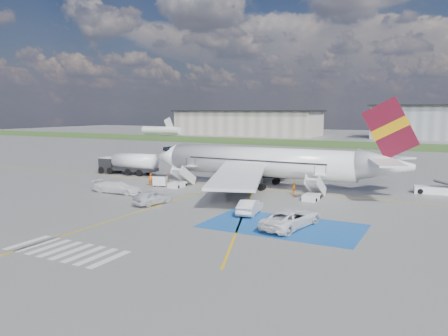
{
  "coord_description": "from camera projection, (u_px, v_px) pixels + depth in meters",
  "views": [
    {
      "loc": [
        23.0,
        -40.15,
        10.25
      ],
      "look_at": [
        -0.82,
        5.3,
        3.5
      ],
      "focal_mm": 35.0,
      "sensor_mm": 36.0,
      "label": 1
    }
  ],
  "objects": [
    {
      "name": "crew_fwd",
      "position": [
        151.0,
        180.0,
        59.98
      ],
      "size": [
        0.74,
        0.7,
        1.7
      ],
      "primitive_type": "imported",
      "rotation": [
        0.0,
        0.0,
        0.67
      ],
      "color": "orange",
      "rests_on": "ground"
    },
    {
      "name": "van_white_b",
      "position": [
        117.0,
        185.0,
        54.51
      ],
      "size": [
        5.21,
        2.21,
        2.03
      ],
      "primitive_type": "imported",
      "rotation": [
        0.0,
        0.0,
        1.59
      ],
      "color": "white",
      "rests_on": "ground"
    },
    {
      "name": "crew_nose",
      "position": [
        167.0,
        179.0,
        60.81
      ],
      "size": [
        0.85,
        0.92,
        1.52
      ],
      "primitive_type": "imported",
      "rotation": [
        0.0,
        0.0,
        -1.11
      ],
      "color": "orange",
      "rests_on": "ground"
    },
    {
      "name": "fuel_tanker",
      "position": [
        129.0,
        165.0,
        70.75
      ],
      "size": [
        10.24,
        3.5,
        3.44
      ],
      "rotation": [
        0.0,
        0.0,
        0.07
      ],
      "color": "black",
      "rests_on": "ground"
    },
    {
      "name": "taxiway_line_diag",
      "position": [
        253.0,
        189.0,
        57.71
      ],
      "size": [
        20.71,
        56.45,
        0.01
      ],
      "primitive_type": "cube",
      "rotation": [
        0.0,
        0.0,
        0.35
      ],
      "color": "gold",
      "rests_on": "ground"
    },
    {
      "name": "staging_box",
      "position": [
        283.0,
        226.0,
        39.06
      ],
      "size": [
        14.0,
        8.0,
        0.01
      ],
      "primitive_type": "cube",
      "color": "#19509B",
      "rests_on": "ground"
    },
    {
      "name": "van_white_a",
      "position": [
        292.0,
        215.0,
        38.55
      ],
      "size": [
        3.65,
        6.15,
        2.16
      ],
      "primitive_type": "imported",
      "rotation": [
        0.0,
        0.0,
        2.96
      ],
      "color": "white",
      "rests_on": "ground"
    },
    {
      "name": "crosswalk",
      "position": [
        66.0,
        250.0,
        32.2
      ],
      "size": [
        9.0,
        4.0,
        0.01
      ],
      "color": "silver",
      "rests_on": "ground"
    },
    {
      "name": "taxiway_line_main",
      "position": [
        253.0,
        189.0,
        57.71
      ],
      "size": [
        120.0,
        0.2,
        0.01
      ],
      "primitive_type": "cube",
      "color": "gold",
      "rests_on": "ground"
    },
    {
      "name": "belt_loader",
      "position": [
        437.0,
        190.0,
        54.19
      ],
      "size": [
        5.86,
        2.91,
        1.7
      ],
      "rotation": [
        0.0,
        0.0,
        0.18
      ],
      "color": "silver",
      "rests_on": "ground"
    },
    {
      "name": "gpu_cart",
      "position": [
        160.0,
        181.0,
        59.57
      ],
      "size": [
        2.05,
        1.61,
        1.5
      ],
      "rotation": [
        0.0,
        0.0,
        0.29
      ],
      "color": "silver",
      "rests_on": "ground"
    },
    {
      "name": "car_silver_b",
      "position": [
        250.0,
        207.0,
        43.5
      ],
      "size": [
        2.25,
        4.78,
        1.52
      ],
      "primitive_type": "imported",
      "rotation": [
        0.0,
        0.0,
        3.28
      ],
      "color": "#B8BAC0",
      "rests_on": "ground"
    },
    {
      "name": "airstairs_fwd",
      "position": [
        179.0,
        182.0,
        59.11
      ],
      "size": [
        1.9,
        5.2,
        3.6
      ],
      "color": "silver",
      "rests_on": "ground"
    },
    {
      "name": "airliner",
      "position": [
        270.0,
        162.0,
        58.33
      ],
      "size": [
        36.81,
        32.95,
        11.92
      ],
      "color": "silver",
      "rests_on": "ground"
    },
    {
      "name": "taxiway_line_cross",
      "position": [
        108.0,
        221.0,
        40.7
      ],
      "size": [
        0.2,
        60.0,
        0.01
      ],
      "primitive_type": "cube",
      "color": "gold",
      "rests_on": "ground"
    },
    {
      "name": "terminal_centre",
      "position": [
        444.0,
        123.0,
        155.73
      ],
      "size": [
        48.0,
        18.0,
        12.0
      ],
      "primitive_type": "cube",
      "color": "gray",
      "rests_on": "ground"
    },
    {
      "name": "ground",
      "position": [
        208.0,
        206.0,
        47.18
      ],
      "size": [
        400.0,
        400.0,
        0.0
      ],
      "primitive_type": "plane",
      "color": "#60605E",
      "rests_on": "ground"
    },
    {
      "name": "grass_strip",
      "position": [
        365.0,
        145.0,
        130.6
      ],
      "size": [
        400.0,
        30.0,
        0.01
      ],
      "primitive_type": "cube",
      "color": "#2D4C1E",
      "rests_on": "ground"
    },
    {
      "name": "crew_aft",
      "position": [
        294.0,
        189.0,
        53.5
      ],
      "size": [
        0.42,
        0.91,
        1.52
      ],
      "primitive_type": "imported",
      "rotation": [
        0.0,
        0.0,
        1.52
      ],
      "color": "orange",
      "rests_on": "ground"
    },
    {
      "name": "car_silver_a",
      "position": [
        153.0,
        198.0,
        47.92
      ],
      "size": [
        2.84,
        4.85,
        1.55
      ],
      "primitive_type": "imported",
      "rotation": [
        0.0,
        0.0,
        2.91
      ],
      "color": "silver",
      "rests_on": "ground"
    },
    {
      "name": "terminal_west",
      "position": [
        247.0,
        123.0,
        186.0
      ],
      "size": [
        60.0,
        22.0,
        10.0
      ],
      "primitive_type": "cube",
      "color": "#9E9388",
      "rests_on": "ground"
    },
    {
      "name": "airstairs_aft",
      "position": [
        312.0,
        194.0,
        50.59
      ],
      "size": [
        1.9,
        5.2,
        3.6
      ],
      "color": "silver",
      "rests_on": "ground"
    }
  ]
}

